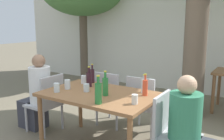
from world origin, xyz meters
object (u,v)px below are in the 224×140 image
(green_bottle_0, at_px, (98,93))
(green_bottle_4, at_px, (105,86))
(drinking_glass_3, at_px, (67,84))
(drinking_glass_4, at_px, (86,88))
(patio_chair_1, at_px, (171,130))
(soda_bottle_1, at_px, (145,87))
(person_seated_1, at_px, (193,135))
(wine_bottle_3, at_px, (92,75))
(person_seated_0, at_px, (37,96))
(drinking_glass_2, at_px, (57,88))
(patio_chair_3, at_px, (143,102))
(drinking_glass_0, at_px, (84,79))
(dining_table_front, at_px, (100,99))
(wine_bottle_2, at_px, (89,79))
(patio_chair_0, at_px, (48,100))
(water_bottle_5, at_px, (144,85))
(patio_chair_2, at_px, (110,96))
(drinking_glass_1, at_px, (135,99))

(green_bottle_0, bearing_deg, green_bottle_4, 109.89)
(drinking_glass_3, height_order, drinking_glass_4, drinking_glass_3)
(patio_chair_1, relative_size, soda_bottle_1, 3.24)
(person_seated_1, relative_size, wine_bottle_3, 3.99)
(person_seated_0, xyz_separation_m, person_seated_1, (2.38, -0.00, -0.02))
(drinking_glass_2, bearing_deg, patio_chair_3, 50.85)
(drinking_glass_0, relative_size, drinking_glass_4, 1.18)
(person_seated_1, bearing_deg, wine_bottle_3, 76.12)
(dining_table_front, bearing_deg, wine_bottle_2, 148.70)
(patio_chair_0, bearing_deg, person_seated_0, -90.00)
(wine_bottle_2, height_order, wine_bottle_3, wine_bottle_2)
(green_bottle_4, bearing_deg, dining_table_front, 157.88)
(drinking_glass_0, height_order, drinking_glass_3, drinking_glass_3)
(patio_chair_1, xyz_separation_m, wine_bottle_2, (-1.26, 0.19, 0.38))
(person_seated_0, distance_m, person_seated_1, 2.38)
(person_seated_1, distance_m, drinking_glass_0, 1.73)
(green_bottle_0, xyz_separation_m, water_bottle_5, (0.24, 0.68, -0.03))
(patio_chair_2, bearing_deg, drinking_glass_2, 78.13)
(person_seated_1, xyz_separation_m, wine_bottle_2, (-1.50, 0.19, 0.38))
(dining_table_front, relative_size, drinking_glass_3, 11.22)
(patio_chair_3, xyz_separation_m, drinking_glass_4, (-0.47, -0.73, 0.32))
(wine_bottle_3, bearing_deg, dining_table_front, -44.12)
(green_bottle_0, relative_size, water_bottle_5, 1.36)
(drinking_glass_3, bearing_deg, water_bottle_5, 23.02)
(patio_chair_3, bearing_deg, drinking_glass_4, 57.39)
(wine_bottle_3, distance_m, drinking_glass_0, 0.15)
(dining_table_front, distance_m, drinking_glass_2, 0.57)
(person_seated_1, xyz_separation_m, water_bottle_5, (-0.72, 0.33, 0.36))
(drinking_glass_3, bearing_deg, patio_chair_1, 2.95)
(patio_chair_3, bearing_deg, patio_chair_2, 0.00)
(dining_table_front, xyz_separation_m, drinking_glass_3, (-0.48, -0.07, 0.15))
(wine_bottle_3, height_order, green_bottle_4, green_bottle_4)
(drinking_glass_3, bearing_deg, person_seated_0, 174.10)
(drinking_glass_1, bearing_deg, green_bottle_0, -149.23)
(person_seated_0, distance_m, wine_bottle_3, 0.95)
(water_bottle_5, relative_size, drinking_glass_4, 2.33)
(person_seated_0, height_order, drinking_glass_1, person_seated_0)
(soda_bottle_1, height_order, green_bottle_4, green_bottle_4)
(patio_chair_0, distance_m, drinking_glass_4, 0.84)
(patio_chair_0, distance_m, drinking_glass_2, 0.62)
(soda_bottle_1, xyz_separation_m, drinking_glass_4, (-0.72, -0.25, -0.06))
(dining_table_front, xyz_separation_m, person_seated_1, (1.19, -0.00, -0.18))
(green_bottle_4, height_order, drinking_glass_0, green_bottle_4)
(patio_chair_1, distance_m, person_seated_0, 2.15)
(dining_table_front, height_order, drinking_glass_1, drinking_glass_1)
(wine_bottle_2, xyz_separation_m, drinking_glass_4, (0.13, -0.22, -0.06))
(patio_chair_3, height_order, green_bottle_4, green_bottle_4)
(drinking_glass_2, bearing_deg, green_bottle_4, 18.83)
(green_bottle_0, bearing_deg, wine_bottle_2, 135.16)
(patio_chair_0, bearing_deg, drinking_glass_1, 84.64)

